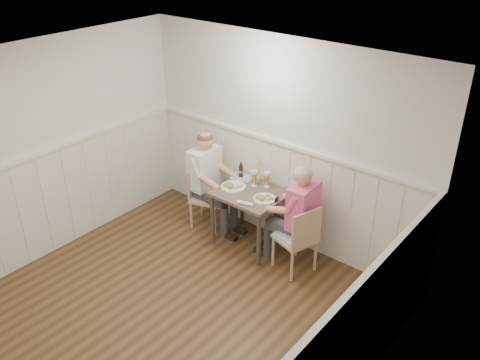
{
  "coord_description": "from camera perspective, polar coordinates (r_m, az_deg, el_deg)",
  "views": [
    {
      "loc": [
        3.16,
        -2.45,
        3.79
      ],
      "look_at": [
        -0.15,
        1.64,
        1.0
      ],
      "focal_mm": 38.0,
      "sensor_mm": 36.0,
      "label": 1
    }
  ],
  "objects": [
    {
      "name": "chair_left",
      "position": [
        6.78,
        -4.09,
        -1.58
      ],
      "size": [
        0.5,
        0.5,
        0.84
      ],
      "color": "tan",
      "rests_on": "ground"
    },
    {
      "name": "beer_bottle",
      "position": [
        6.52,
        0.1,
        1.09
      ],
      "size": [
        0.06,
        0.06,
        0.21
      ],
      "color": "black",
      "rests_on": "dining_table"
    },
    {
      "name": "dining_table",
      "position": [
        6.26,
        1.15,
        -2.23
      ],
      "size": [
        0.83,
        0.7,
        0.75
      ],
      "color": "brown",
      "rests_on": "ground"
    },
    {
      "name": "plate_man",
      "position": [
        6.05,
        2.69,
        -2.01
      ],
      "size": [
        0.28,
        0.28,
        0.07
      ],
      "color": "white",
      "rests_on": "dining_table"
    },
    {
      "name": "wainscot",
      "position": [
        5.42,
        -5.14,
        -7.06
      ],
      "size": [
        4.0,
        4.49,
        1.34
      ],
      "color": "white",
      "rests_on": "ground"
    },
    {
      "name": "gingham_mat",
      "position": [
        6.55,
        0.23,
        0.35
      ],
      "size": [
        0.31,
        0.27,
        0.01
      ],
      "color": "#5E7EC0",
      "rests_on": "dining_table"
    },
    {
      "name": "beer_glass_a",
      "position": [
        6.27,
        3.05,
        0.32
      ],
      "size": [
        0.08,
        0.08,
        0.2
      ],
      "color": "silver",
      "rests_on": "dining_table"
    },
    {
      "name": "diner_cream",
      "position": [
        6.71,
        -3.67,
        -0.76
      ],
      "size": [
        0.63,
        0.44,
        1.37
      ],
      "color": "#3F3F47",
      "rests_on": "ground"
    },
    {
      "name": "ground_plane",
      "position": [
        5.5,
        -9.96,
        -16.08
      ],
      "size": [
        4.5,
        4.5,
        0.0
      ],
      "primitive_type": "plane",
      "color": "#422C16"
    },
    {
      "name": "beer_glass_b",
      "position": [
        6.29,
        1.61,
        0.48
      ],
      "size": [
        0.08,
        0.08,
        0.21
      ],
      "color": "silver",
      "rests_on": "dining_table"
    },
    {
      "name": "rolled_napkin",
      "position": [
        5.93,
        0.63,
        -2.65
      ],
      "size": [
        0.21,
        0.1,
        0.04
      ],
      "color": "white",
      "rests_on": "dining_table"
    },
    {
      "name": "grass_vase",
      "position": [
        6.36,
        2.07,
        0.95
      ],
      "size": [
        0.04,
        0.04,
        0.35
      ],
      "color": "silver",
      "rests_on": "dining_table"
    },
    {
      "name": "man_in_pink",
      "position": [
        5.99,
        6.62,
        -4.89
      ],
      "size": [
        0.63,
        0.44,
        1.33
      ],
      "color": "#3F3F47",
      "rests_on": "ground"
    },
    {
      "name": "plate_diner",
      "position": [
        6.3,
        -0.93,
        -0.63
      ],
      "size": [
        0.31,
        0.31,
        0.08
      ],
      "color": "white",
      "rests_on": "dining_table"
    },
    {
      "name": "room_shell",
      "position": [
        4.59,
        -11.49,
        -2.29
      ],
      "size": [
        4.04,
        4.54,
        2.6
      ],
      "color": "silver",
      "rests_on": "ground"
    },
    {
      "name": "chair_right",
      "position": [
        5.92,
        6.56,
        -6.33
      ],
      "size": [
        0.52,
        0.52,
        0.87
      ],
      "color": "tan",
      "rests_on": "ground"
    }
  ]
}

